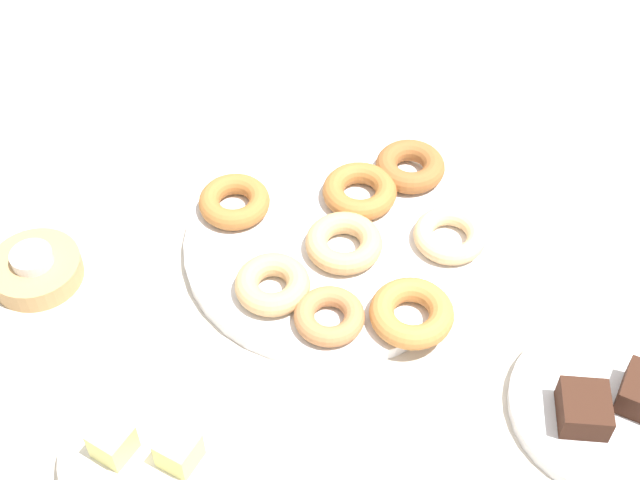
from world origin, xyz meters
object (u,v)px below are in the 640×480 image
object	(u,v)px
donut_0	(360,191)
donut_7	(410,166)
melon_chunk_left	(179,451)
donut_3	(450,235)
donut_4	(234,202)
donut_5	(344,243)
tealight	(32,258)
fruit_bowl	(154,456)
donut_2	(412,313)
brownie_far	(584,409)
donut_plate	(328,244)
cake_plate	(607,408)
candle_holder	(36,270)
donut_1	(329,316)
donut_6	(273,284)
melon_chunk_right	(113,442)

from	to	relation	value
donut_0	donut_7	bearing A→B (deg)	-126.11
donut_7	melon_chunk_left	distance (m)	0.49
donut_3	donut_4	world-z (taller)	donut_4
donut_5	tealight	size ratio (longest dim) A/B	1.90
donut_0	fruit_bowl	world-z (taller)	donut_0
donut_2	donut_4	size ratio (longest dim) A/B	1.07
donut_2	brownie_far	world-z (taller)	brownie_far
fruit_bowl	donut_plate	bearing A→B (deg)	-101.32
donut_2	donut_7	bearing A→B (deg)	-73.28
donut_plate	donut_5	distance (m)	0.03
donut_plate	cake_plate	bearing A→B (deg)	162.15
donut_5	brownie_far	distance (m)	0.33
candle_holder	melon_chunk_left	distance (m)	0.33
donut_1	melon_chunk_left	size ratio (longest dim) A/B	2.23
donut_7	donut_2	bearing A→B (deg)	106.72
donut_6	candle_holder	size ratio (longest dim) A/B	0.81
donut_1	candle_holder	distance (m)	0.36
donut_1	brownie_far	size ratio (longest dim) A/B	1.45
donut_plate	donut_1	world-z (taller)	donut_1
donut_0	donut_6	distance (m)	0.18
donut_7	melon_chunk_right	xyz separation A→B (m)	(0.16, 0.49, 0.02)
donut_5	melon_chunk_right	world-z (taller)	melon_chunk_right
donut_7	donut_plate	bearing A→B (deg)	66.86
tealight	fruit_bowl	world-z (taller)	tealight
donut_4	fruit_bowl	distance (m)	0.35
donut_7	melon_chunk_left	world-z (taller)	melon_chunk_left
brownie_far	fruit_bowl	xyz separation A→B (m)	(0.40, 0.19, -0.02)
brownie_far	tealight	size ratio (longest dim) A/B	1.13
cake_plate	donut_0	bearing A→B (deg)	-29.36
donut_plate	donut_6	xyz separation A→B (m)	(0.03, 0.10, 0.02)
melon_chunk_left	melon_chunk_right	xyz separation A→B (m)	(0.07, 0.01, 0.00)
donut_7	melon_chunk_left	xyz separation A→B (m)	(0.10, 0.48, 0.02)
cake_plate	brownie_far	size ratio (longest dim) A/B	3.76
donut_2	donut_3	xyz separation A→B (m)	(-0.01, -0.13, -0.00)
brownie_far	donut_2	bearing A→B (deg)	-15.80
donut_2	donut_7	xyz separation A→B (m)	(0.07, -0.23, 0.00)
donut_2	fruit_bowl	bearing A→B (deg)	51.92
donut_3	cake_plate	size ratio (longest dim) A/B	0.42
donut_6	melon_chunk_right	xyz separation A→B (m)	(0.07, 0.25, 0.02)
donut_0	donut_4	bearing A→B (deg)	26.61
donut_1	donut_3	distance (m)	0.19
cake_plate	melon_chunk_left	distance (m)	0.45
donut_1	donut_5	bearing A→B (deg)	-79.46
donut_plate	melon_chunk_left	size ratio (longest dim) A/B	9.84
donut_1	cake_plate	bearing A→B (deg)	-179.36
donut_5	donut_6	xyz separation A→B (m)	(0.06, 0.09, 0.00)
donut_0	donut_2	size ratio (longest dim) A/B	0.99
donut_1	melon_chunk_right	xyz separation A→B (m)	(0.14, 0.23, 0.02)
donut_plate	donut_7	xyz separation A→B (m)	(-0.06, -0.14, 0.02)
donut_7	cake_plate	bearing A→B (deg)	138.88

